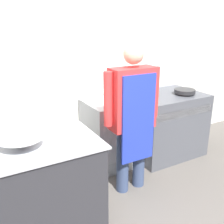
{
  "coord_description": "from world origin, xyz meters",
  "views": [
    {
      "loc": [
        -1.26,
        -1.45,
        1.85
      ],
      "look_at": [
        0.09,
        0.94,
        0.91
      ],
      "focal_mm": 42.0,
      "sensor_mm": 36.0,
      "label": 1
    }
  ],
  "objects": [
    {
      "name": "wall_back",
      "position": [
        0.0,
        1.74,
        1.35
      ],
      "size": [
        8.0,
        0.05,
        2.7
      ],
      "color": "silver",
      "rests_on": "ground_plane"
    },
    {
      "name": "prep_counter",
      "position": [
        -0.98,
        0.64,
        0.43
      ],
      "size": [
        1.39,
        0.71,
        0.86
      ],
      "color": "#2D2D33",
      "rests_on": "ground_plane"
    },
    {
      "name": "stove",
      "position": [
        1.16,
        1.27,
        0.45
      ],
      "size": [
        1.02,
        0.79,
        0.93
      ],
      "color": "#4C4F56",
      "rests_on": "ground_plane"
    },
    {
      "name": "fridge_unit",
      "position": [
        0.31,
        1.38,
        0.45
      ],
      "size": [
        0.62,
        0.63,
        0.89
      ],
      "color": "#A8ADB2",
      "rests_on": "ground_plane"
    },
    {
      "name": "person_cook",
      "position": [
        0.24,
        0.75,
        0.95
      ],
      "size": [
        0.68,
        0.24,
        1.66
      ],
      "color": "#38476B",
      "rests_on": "ground_plane"
    },
    {
      "name": "mixing_bowl",
      "position": [
        -0.95,
        0.65,
        0.91
      ],
      "size": [
        0.38,
        0.38,
        0.09
      ],
      "color": "#B2B5BC",
      "rests_on": "prep_counter"
    },
    {
      "name": "stock_pot",
      "position": [
        0.93,
        1.41,
        1.05
      ],
      "size": [
        0.26,
        0.26,
        0.24
      ],
      "color": "#B2B5BC",
      "rests_on": "stove"
    },
    {
      "name": "saute_pan",
      "position": [
        1.36,
        1.13,
        0.95
      ],
      "size": [
        0.29,
        0.29,
        0.05
      ],
      "color": "#262628",
      "rests_on": "stove"
    }
  ]
}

